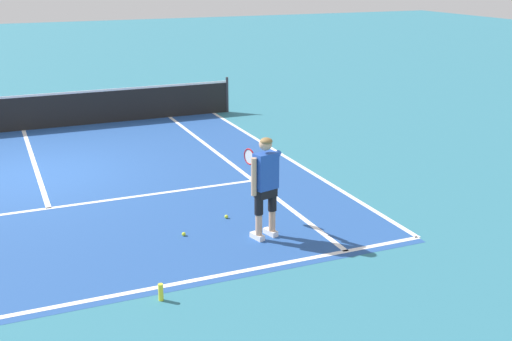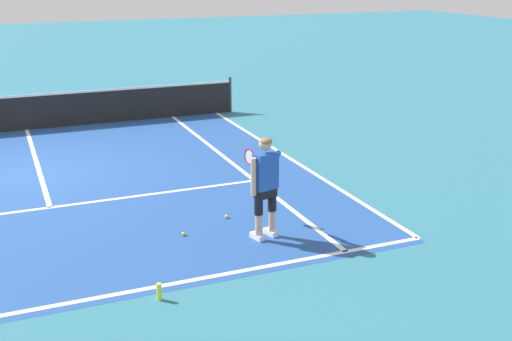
{
  "view_description": "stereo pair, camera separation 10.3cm",
  "coord_description": "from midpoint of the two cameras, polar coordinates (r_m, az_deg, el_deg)",
  "views": [
    {
      "loc": [
        -0.82,
        -13.91,
        4.31
      ],
      "look_at": [
        3.16,
        -4.56,
        1.05
      ],
      "focal_mm": 45.16,
      "sensor_mm": 36.0,
      "label": 1
    },
    {
      "loc": [
        -0.72,
        -13.95,
        4.31
      ],
      "look_at": [
        3.16,
        -4.56,
        1.05
      ],
      "focal_mm": 45.16,
      "sensor_mm": 36.0,
      "label": 2
    }
  ],
  "objects": [
    {
      "name": "line_centre_service",
      "position": [
        15.6,
        -19.27,
        0.73
      ],
      "size": [
        0.1,
        6.4,
        0.01
      ],
      "primitive_type": "cube",
      "color": "white",
      "rests_on": "ground"
    },
    {
      "name": "water_bottle",
      "position": [
        8.88,
        -8.77,
        -10.6
      ],
      "size": [
        0.07,
        0.07,
        0.24
      ],
      "primitive_type": "cylinder",
      "color": "yellow",
      "rests_on": "ground"
    },
    {
      "name": "tennis_ball_near_feet",
      "position": [
        11.49,
        -2.9,
        -4.1
      ],
      "size": [
        0.07,
        0.07,
        0.07
      ],
      "primitive_type": "sphere",
      "color": "#CCE02D",
      "rests_on": "ground"
    },
    {
      "name": "line_singles_right",
      "position": [
        14.61,
        -2.43,
        0.62
      ],
      "size": [
        0.1,
        10.19,
        0.01
      ],
      "primitive_type": "cube",
      "color": "white",
      "rests_on": "ground"
    },
    {
      "name": "tennis_net",
      "position": [
        18.58,
        -20.21,
        4.84
      ],
      "size": [
        11.96,
        0.08,
        1.07
      ],
      "color": "#333338",
      "rests_on": "ground"
    },
    {
      "name": "tennis_player",
      "position": [
        10.37,
        0.52,
        -0.9
      ],
      "size": [
        0.59,
        1.21,
        1.71
      ],
      "color": "white",
      "rests_on": "ground"
    },
    {
      "name": "tennis_ball_by_baseline",
      "position": [
        10.83,
        -6.69,
        -5.61
      ],
      "size": [
        0.07,
        0.07,
        0.07
      ],
      "primitive_type": "sphere",
      "color": "#CCE02D",
      "rests_on": "ground"
    },
    {
      "name": "line_service",
      "position": [
        12.56,
        -18.1,
        -3.19
      ],
      "size": [
        8.23,
        0.1,
        0.01
      ],
      "primitive_type": "cube",
      "color": "white",
      "rests_on": "ground"
    },
    {
      "name": "line_doubles_right",
      "position": [
        15.13,
        2.45,
        1.22
      ],
      "size": [
        0.1,
        10.19,
        0.01
      ],
      "primitive_type": "cube",
      "color": "white",
      "rests_on": "ground"
    },
    {
      "name": "line_baseline",
      "position": [
        9.1,
        -15.68,
        -11.16
      ],
      "size": [
        10.98,
        0.1,
        0.01
      ],
      "primitive_type": "cube",
      "color": "white",
      "rests_on": "ground"
    },
    {
      "name": "ground_plane",
      "position": [
        14.6,
        -18.94,
        -0.38
      ],
      "size": [
        80.0,
        80.0,
        0.0
      ],
      "primitive_type": "plane",
      "color": "teal"
    },
    {
      "name": "court_inner_surface",
      "position": [
        13.79,
        -18.64,
        -1.39
      ],
      "size": [
        10.98,
        10.59,
        0.0
      ],
      "primitive_type": "cube",
      "color": "#234C93",
      "rests_on": "ground"
    }
  ]
}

